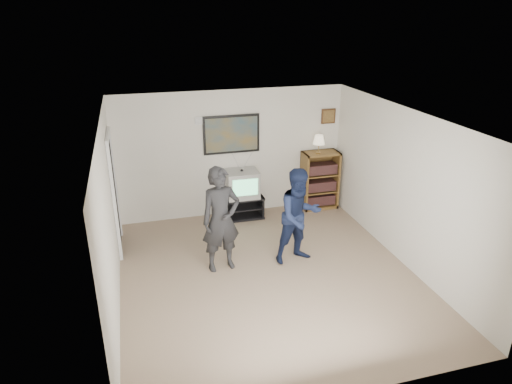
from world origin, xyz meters
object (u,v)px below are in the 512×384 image
person_tall (221,220)px  person_short (299,216)px  bookshelf (320,180)px  crt_television (242,184)px  media_stand (240,207)px

person_tall → person_short: size_ratio=1.07×
person_short → bookshelf: bearing=49.0°
crt_television → person_tall: bearing=-112.1°
media_stand → crt_television: bearing=0.1°
person_tall → crt_television: bearing=57.7°
bookshelf → media_stand: bearing=-178.3°
bookshelf → crt_television: bearing=-178.3°
person_tall → person_short: person_tall is taller
person_tall → bookshelf: bearing=28.2°
media_stand → person_tall: bearing=-112.3°
media_stand → person_short: bearing=-74.1°
media_stand → person_short: 2.03m
media_stand → crt_television: (0.05, 0.00, 0.49)m
crt_television → person_short: 1.94m
bookshelf → person_tall: bearing=-143.2°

